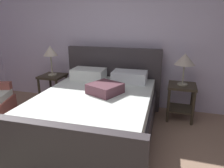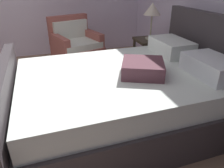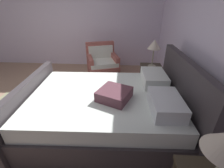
# 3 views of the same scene
# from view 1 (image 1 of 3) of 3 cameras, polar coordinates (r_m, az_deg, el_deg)

# --- Properties ---
(wall_back) EXTENTS (5.06, 0.12, 2.66)m
(wall_back) POSITION_cam_1_polar(r_m,az_deg,el_deg) (4.09, -2.03, 13.19)
(wall_back) COLOR silver
(wall_back) RESTS_ON ground
(bed) EXTENTS (1.80, 2.40, 1.14)m
(bed) POSITION_cam_1_polar(r_m,az_deg,el_deg) (3.01, -4.76, -7.90)
(bed) COLOR #3C3639
(bed) RESTS_ON ground
(nightstand_right) EXTENTS (0.44, 0.44, 0.60)m
(nightstand_right) POSITION_cam_1_polar(r_m,az_deg,el_deg) (3.65, 18.33, -3.14)
(nightstand_right) COLOR #3C3325
(nightstand_right) RESTS_ON ground
(table_lamp_right) EXTENTS (0.32, 0.32, 0.51)m
(table_lamp_right) POSITION_cam_1_polar(r_m,az_deg,el_deg) (3.50, 19.27, 6.21)
(table_lamp_right) COLOR #B7B293
(table_lamp_right) RESTS_ON nightstand_right
(nightstand_left) EXTENTS (0.44, 0.44, 0.60)m
(nightstand_left) POSITION_cam_1_polar(r_m,az_deg,el_deg) (4.20, -15.72, -0.24)
(nightstand_left) COLOR #3C3325
(nightstand_left) RESTS_ON ground
(table_lamp_left) EXTENTS (0.26, 0.26, 0.56)m
(table_lamp_left) POSITION_cam_1_polar(r_m,az_deg,el_deg) (4.06, -16.46, 8.40)
(table_lamp_left) COLOR #B7B293
(table_lamp_left) RESTS_ON nightstand_left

